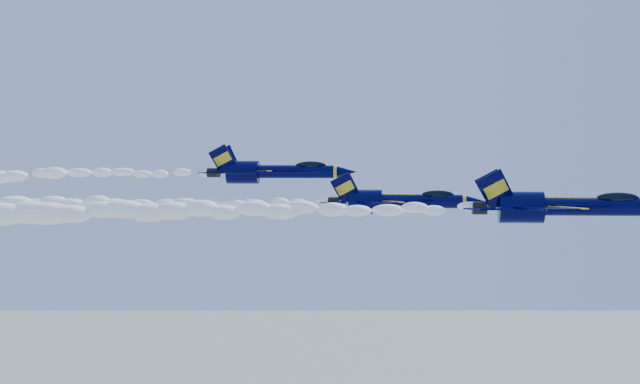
{
  "coord_description": "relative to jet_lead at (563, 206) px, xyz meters",
  "views": [
    {
      "loc": [
        8.52,
        -91.45,
        154.45
      ],
      "look_at": [
        -0.07,
        -5.43,
        152.6
      ],
      "focal_mm": 50.0,
      "sensor_mm": 36.0,
      "label": 1
    }
  ],
  "objects": [
    {
      "name": "jet_second",
      "position": [
        -14.15,
        10.74,
        0.07
      ],
      "size": [
        15.46,
        12.68,
        5.75
      ],
      "color": "#00002C"
    },
    {
      "name": "smoke_trail_jet_lead",
      "position": [
        -30.39,
        0.0,
        -0.47
      ],
      "size": [
        45.83,
        2.23,
        2.0
      ],
      "primitive_type": "ellipsoid",
      "color": "white"
    },
    {
      "name": "jet_third",
      "position": [
        -27.43,
        16.87,
        2.99
      ],
      "size": [
        15.9,
        13.04,
        5.91
      ],
      "color": "#00002C"
    },
    {
      "name": "jet_lead",
      "position": [
        0.0,
        0.0,
        0.0
      ],
      "size": [
        17.48,
        14.34,
        6.5
      ],
      "color": "#00002C"
    },
    {
      "name": "smoke_trail_jet_second",
      "position": [
        -43.68,
        10.74,
        -0.37
      ],
      "size": [
        45.83,
        1.97,
        1.77
      ],
      "primitive_type": "ellipsoid",
      "color": "white"
    },
    {
      "name": "smoke_trail_jet_third",
      "position": [
        -57.14,
        16.87,
        2.54
      ],
      "size": [
        45.83,
        2.03,
        1.82
      ],
      "primitive_type": "ellipsoid",
      "color": "white"
    }
  ]
}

